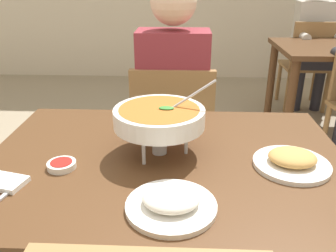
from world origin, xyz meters
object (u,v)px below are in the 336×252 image
object	(u,v)px
diner_main	(173,92)
sauce_dish	(62,165)
dining_table_far	(336,62)
chair_bg_left	(308,61)
dining_table_main	(166,188)
chair_diner_main	(173,135)
rice_plate	(171,202)
patron_bg_left	(314,36)
curry_bowl	(159,118)
appetizer_plate	(292,161)

from	to	relation	value
diner_main	sauce_dish	xyz separation A→B (m)	(-0.32, -0.83, 0.03)
dining_table_far	chair_bg_left	bearing A→B (deg)	94.82
dining_table_main	chair_bg_left	bearing A→B (deg)	62.70
chair_diner_main	dining_table_far	world-z (taller)	chair_diner_main
rice_plate	chair_bg_left	distance (m)	3.07
diner_main	rice_plate	world-z (taller)	diner_main
dining_table_main	sauce_dish	size ratio (longest dim) A/B	13.34
rice_plate	dining_table_far	size ratio (longest dim) A/B	0.24
dining_table_main	dining_table_far	xyz separation A→B (m)	(1.34, 1.97, -0.02)
chair_diner_main	patron_bg_left	size ratio (longest dim) A/B	0.69
curry_bowl	patron_bg_left	world-z (taller)	patron_bg_left
chair_diner_main	sauce_dish	distance (m)	0.90
sauce_dish	patron_bg_left	xyz separation A→B (m)	(1.65, 2.65, -0.03)
diner_main	dining_table_main	bearing A→B (deg)	-90.00
appetizer_plate	sauce_dish	distance (m)	0.73
diner_main	curry_bowl	bearing A→B (deg)	-91.88
dining_table_main	diner_main	bearing A→B (deg)	90.00
rice_plate	patron_bg_left	xyz separation A→B (m)	(1.30, 2.84, -0.04)
diner_main	sauce_dish	distance (m)	0.89
dining_table_far	chair_bg_left	size ratio (longest dim) A/B	1.11
diner_main	dining_table_far	size ratio (longest dim) A/B	1.31
dining_table_main	patron_bg_left	bearing A→B (deg)	62.65
rice_plate	diner_main	bearing A→B (deg)	91.53
rice_plate	appetizer_plate	bearing A→B (deg)	32.20
dining_table_main	appetizer_plate	world-z (taller)	appetizer_plate
curry_bowl	sauce_dish	world-z (taller)	curry_bowl
chair_diner_main	dining_table_far	xyz separation A→B (m)	(1.34, 1.25, 0.12)
sauce_dish	rice_plate	bearing A→B (deg)	-28.67
dining_table_far	appetizer_plate	bearing A→B (deg)	-115.11
dining_table_main	chair_diner_main	world-z (taller)	chair_diner_main
dining_table_main	curry_bowl	distance (m)	0.25
chair_diner_main	rice_plate	world-z (taller)	chair_diner_main
diner_main	curry_bowl	distance (m)	0.73
rice_plate	dining_table_far	xyz separation A→B (m)	(1.31, 2.24, -0.16)
curry_bowl	sauce_dish	size ratio (longest dim) A/B	3.69
rice_plate	dining_table_main	bearing A→B (deg)	95.73
chair_diner_main	chair_bg_left	size ratio (longest dim) A/B	1.00
dining_table_main	dining_table_far	world-z (taller)	same
chair_diner_main	sauce_dish	size ratio (longest dim) A/B	10.00
diner_main	sauce_dish	world-z (taller)	diner_main
dining_table_far	chair_diner_main	bearing A→B (deg)	-136.95
sauce_dish	patron_bg_left	world-z (taller)	patron_bg_left
dining_table_main	curry_bowl	xyz separation A→B (m)	(-0.02, 0.04, 0.25)
chair_bg_left	dining_table_far	bearing A→B (deg)	-85.18
chair_diner_main	appetizer_plate	size ratio (longest dim) A/B	3.75
curry_bowl	rice_plate	bearing A→B (deg)	-80.63
appetizer_plate	dining_table_far	xyz separation A→B (m)	(0.94, 2.01, -0.16)
chair_bg_left	dining_table_main	bearing A→B (deg)	-117.30
appetizer_plate	dining_table_main	bearing A→B (deg)	174.70
dining_table_far	chair_bg_left	distance (m)	0.55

